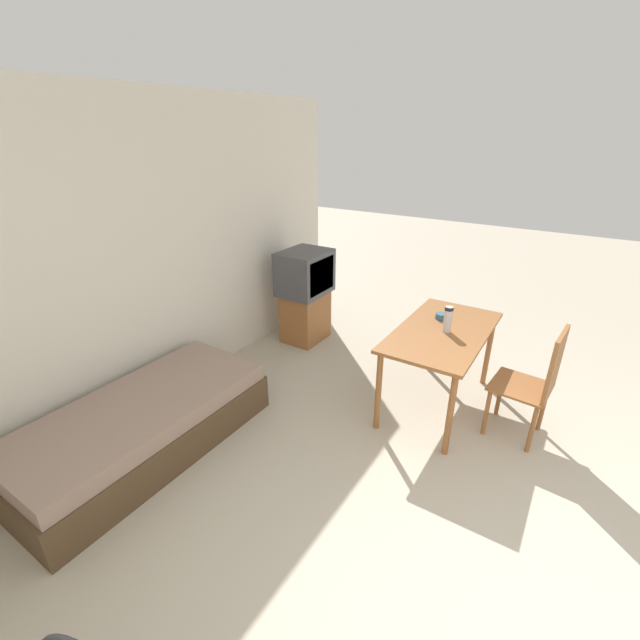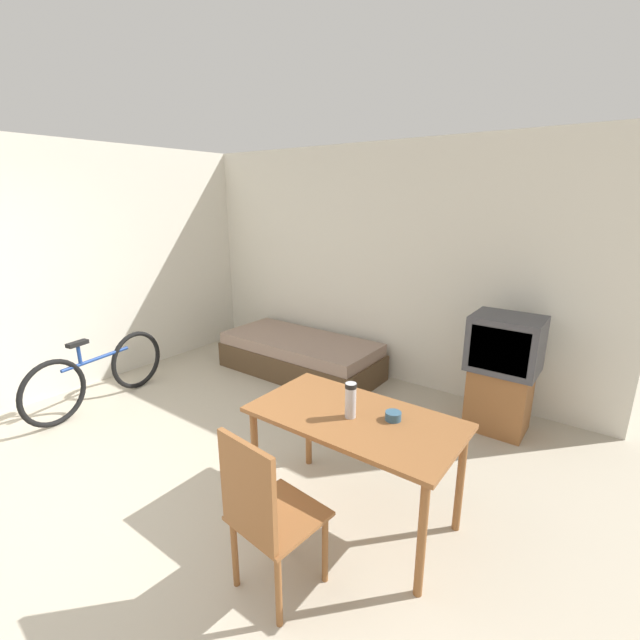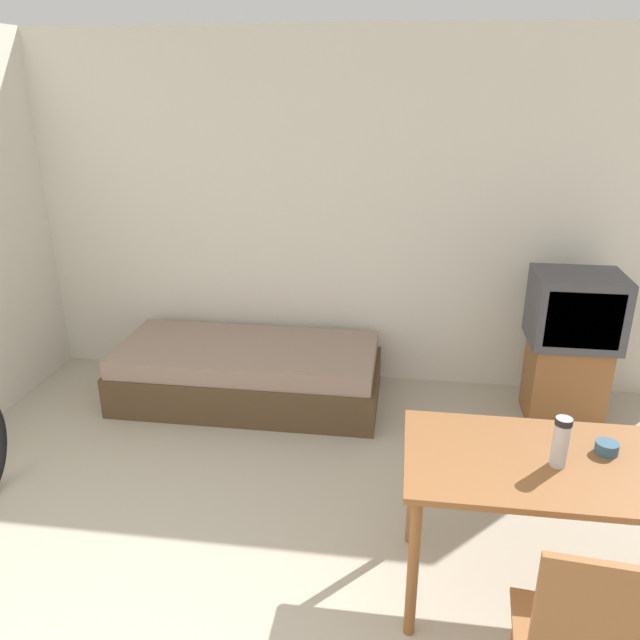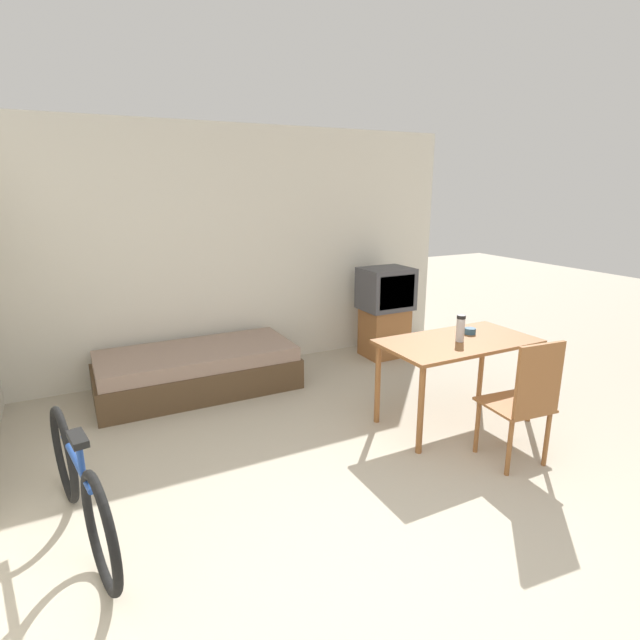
# 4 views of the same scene
# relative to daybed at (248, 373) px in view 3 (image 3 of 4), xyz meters

# --- Properties ---
(wall_back) EXTENTS (5.61, 0.06, 2.70)m
(wall_back) POSITION_rel_daybed_xyz_m (0.54, 0.56, 1.13)
(wall_back) COLOR silver
(wall_back) RESTS_ON ground_plane
(daybed) EXTENTS (1.99, 0.89, 0.45)m
(daybed) POSITION_rel_daybed_xyz_m (0.00, 0.00, 0.00)
(daybed) COLOR #4C3823
(daybed) RESTS_ON ground_plane
(tv) EXTENTS (0.59, 0.48, 1.10)m
(tv) POSITION_rel_daybed_xyz_m (2.34, 0.05, 0.37)
(tv) COLOR brown
(tv) RESTS_ON ground_plane
(dining_table) EXTENTS (1.35, 0.72, 0.77)m
(dining_table) POSITION_rel_daybed_xyz_m (1.86, -1.74, 0.45)
(dining_table) COLOR brown
(dining_table) RESTS_ON ground_plane
(thermos_flask) EXTENTS (0.07, 0.07, 0.23)m
(thermos_flask) POSITION_rel_daybed_xyz_m (1.85, -1.77, 0.67)
(thermos_flask) COLOR #B7B7BC
(thermos_flask) RESTS_ON dining_table
(mate_bowl) EXTENTS (0.10, 0.10, 0.05)m
(mate_bowl) POSITION_rel_daybed_xyz_m (2.09, -1.64, 0.57)
(mate_bowl) COLOR #335670
(mate_bowl) RESTS_ON dining_table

